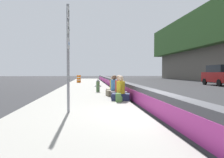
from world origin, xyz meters
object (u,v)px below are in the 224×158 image
at_px(seated_person_foreground, 121,92).
at_px(backpack, 119,98).
at_px(seated_person_middle, 119,91).
at_px(construction_barrel, 79,79).
at_px(fire_hydrant, 98,85).
at_px(seated_person_rear, 114,89).
at_px(route_sign_post, 68,50).
at_px(parked_car_fourth, 220,75).
at_px(seated_person_far, 113,88).

bearing_deg(seated_person_foreground, backpack, 164.27).
relative_size(seated_person_middle, backpack, 2.99).
distance_m(backpack, construction_barrel, 19.62).
distance_m(fire_hydrant, seated_person_middle, 3.77).
relative_size(fire_hydrant, seated_person_rear, 0.74).
xyz_separation_m(seated_person_middle, seated_person_rear, (0.95, 0.14, -0.00)).
relative_size(route_sign_post, backpack, 9.00).
height_order(seated_person_foreground, parked_car_fourth, parked_car_fourth).
bearing_deg(route_sign_post, backpack, -40.18).
bearing_deg(parked_car_fourth, seated_person_rear, 129.42).
height_order(seated_person_middle, construction_barrel, seated_person_middle).
xyz_separation_m(seated_person_middle, parked_car_fourth, (11.62, -12.84, 0.67)).
bearing_deg(seated_person_middle, seated_person_foreground, 177.31).
distance_m(seated_person_far, backpack, 4.07).
distance_m(seated_person_foreground, seated_person_rear, 1.96).
relative_size(fire_hydrant, backpack, 2.20).
xyz_separation_m(route_sign_post, construction_barrel, (21.82, 0.65, -1.61)).
height_order(fire_hydrant, backpack, fire_hydrant).
bearing_deg(construction_barrel, seated_person_rear, -170.65).
bearing_deg(seated_person_middle, route_sign_post, 151.10).
height_order(fire_hydrant, seated_person_far, seated_person_far).
distance_m(route_sign_post, seated_person_rear, 5.72).
bearing_deg(seated_person_foreground, fire_hydrant, 11.09).
bearing_deg(seated_person_middle, construction_barrel, 9.30).
height_order(seated_person_far, backpack, seated_person_far).
bearing_deg(parked_car_fourth, fire_hydrant, 120.01).
distance_m(fire_hydrant, parked_car_fourth, 15.95).
bearing_deg(fire_hydrant, seated_person_middle, -165.25).
distance_m(seated_person_foreground, parked_car_fourth, 18.06).
xyz_separation_m(seated_person_foreground, parked_car_fourth, (12.63, -12.89, 0.67)).
bearing_deg(backpack, seated_person_rear, -2.19).
relative_size(seated_person_middle, seated_person_rear, 1.01).
height_order(seated_person_foreground, backpack, seated_person_foreground).
distance_m(fire_hydrant, backpack, 5.40).
bearing_deg(route_sign_post, parked_car_fourth, -43.87).
height_order(route_sign_post, seated_person_rear, route_sign_post).
relative_size(seated_person_far, backpack, 2.74).
height_order(seated_person_far, parked_car_fourth, parked_car_fourth).
bearing_deg(seated_person_rear, seated_person_far, -2.92).
height_order(seated_person_rear, seated_person_far, seated_person_rear).
bearing_deg(construction_barrel, route_sign_post, -178.30).
height_order(route_sign_post, seated_person_foreground, route_sign_post).
height_order(seated_person_middle, parked_car_fourth, parked_car_fourth).
bearing_deg(parked_car_fourth, backpack, 135.52).
bearing_deg(parked_car_fourth, seated_person_foreground, 134.42).
bearing_deg(route_sign_post, construction_barrel, 1.70).
xyz_separation_m(fire_hydrant, seated_person_foreground, (-4.66, -0.91, -0.08)).
height_order(fire_hydrant, seated_person_middle, seated_person_middle).
xyz_separation_m(seated_person_foreground, seated_person_far, (3.38, 0.02, -0.03)).
distance_m(route_sign_post, seated_person_middle, 4.97).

